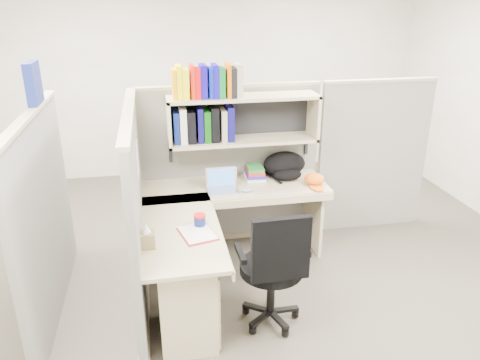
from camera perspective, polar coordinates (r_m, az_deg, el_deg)
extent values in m
plane|color=#3C372E|center=(4.29, 0.84, -12.67)|extent=(6.00, 6.00, 0.00)
plane|color=#AEA79D|center=(6.59, -4.47, 12.34)|extent=(6.00, 0.00, 6.00)
cube|color=#5D5D58|center=(4.71, -1.31, 1.59)|extent=(1.80, 0.06, 1.60)
cube|color=gray|center=(4.49, -1.40, 11.40)|extent=(1.80, 0.08, 0.03)
cube|color=#5D5D58|center=(3.83, -12.44, -3.90)|extent=(0.06, 1.80, 1.60)
cube|color=gray|center=(3.56, -13.51, 8.03)|extent=(0.08, 1.80, 0.03)
cube|color=#5D5D58|center=(3.92, -22.73, -4.52)|extent=(0.06, 1.80, 1.60)
cube|color=#5D5D58|center=(5.18, 15.88, 2.65)|extent=(1.20, 0.06, 1.60)
cube|color=navy|center=(3.96, -23.90, 10.74)|extent=(0.07, 0.27, 0.32)
cube|color=white|center=(3.81, -12.40, 2.53)|extent=(0.00, 0.21, 0.28)
cube|color=tan|center=(4.33, 0.38, 10.07)|extent=(1.40, 0.34, 0.03)
cube|color=tan|center=(4.43, 0.37, 4.87)|extent=(1.40, 0.34, 0.03)
cube|color=tan|center=(4.30, -8.68, 6.93)|extent=(0.03, 0.34, 0.44)
cube|color=tan|center=(4.56, 8.94, 7.75)|extent=(0.03, 0.34, 0.44)
cube|color=black|center=(4.53, -0.02, 7.93)|extent=(1.38, 0.01, 0.41)
cube|color=#E09804|center=(4.21, -8.04, 11.53)|extent=(0.03, 0.20, 0.26)
cube|color=#FAE005|center=(4.21, -7.46, 11.76)|extent=(0.05, 0.20, 0.29)
cube|color=#EFF205|center=(4.21, -6.71, 11.60)|extent=(0.06, 0.20, 0.26)
cube|color=red|center=(4.22, -5.85, 11.85)|extent=(0.04, 0.20, 0.29)
cube|color=#C2070B|center=(4.22, -5.25, 11.68)|extent=(0.05, 0.20, 0.26)
cube|color=#10048B|center=(4.23, -4.53, 11.92)|extent=(0.06, 0.20, 0.29)
cube|color=#051A96|center=(4.24, -3.66, 11.76)|extent=(0.04, 0.20, 0.26)
cube|color=#1205A1|center=(4.24, -3.07, 11.98)|extent=(0.04, 0.20, 0.29)
cube|color=#075F24|center=(4.25, -2.35, 11.81)|extent=(0.06, 0.20, 0.26)
cube|color=#D75D05|center=(4.26, -1.49, 12.04)|extent=(0.04, 0.20, 0.29)
cube|color=black|center=(4.27, -0.91, 11.87)|extent=(0.05, 0.20, 0.26)
cube|color=tan|center=(4.27, -0.19, 12.09)|extent=(0.06, 0.20, 0.29)
cube|color=#081653|center=(4.33, -7.80, 6.47)|extent=(0.05, 0.24, 0.29)
cube|color=silver|center=(4.33, -6.99, 6.72)|extent=(0.06, 0.24, 0.32)
cube|color=black|center=(4.34, -6.03, 6.59)|extent=(0.07, 0.24, 0.29)
cube|color=#0A074A|center=(4.35, -4.95, 6.84)|extent=(0.05, 0.24, 0.32)
cube|color=#09410A|center=(4.36, -4.13, 6.70)|extent=(0.06, 0.24, 0.29)
cube|color=black|center=(4.36, -3.19, 6.94)|extent=(0.07, 0.24, 0.32)
cube|color=gray|center=(4.38, -2.11, 6.81)|extent=(0.05, 0.24, 0.29)
cube|color=#0B0850|center=(4.38, -1.31, 7.04)|extent=(0.06, 0.24, 0.32)
cube|color=tan|center=(4.44, -0.59, -0.88)|extent=(1.74, 0.60, 0.03)
cube|color=tan|center=(3.68, -7.23, -6.06)|extent=(0.60, 1.34, 0.03)
cube|color=tan|center=(4.18, 0.15, -2.88)|extent=(1.74, 0.02, 0.07)
cube|color=tan|center=(3.72, -2.57, -6.17)|extent=(0.02, 1.34, 0.07)
cube|color=tan|center=(3.58, -6.53, -13.97)|extent=(0.40, 0.55, 0.68)
cube|color=gray|center=(3.49, -3.16, -10.99)|extent=(0.02, 0.50, 0.16)
cube|color=gray|center=(3.59, -3.10, -13.41)|extent=(0.02, 0.50, 0.16)
cube|color=gray|center=(3.72, -3.03, -16.18)|extent=(0.02, 0.50, 0.22)
cube|color=#B2B2B7|center=(3.49, -3.00, -10.97)|extent=(0.01, 0.12, 0.01)
cube|color=tan|center=(4.81, 8.81, -4.06)|extent=(0.03, 0.55, 0.70)
cylinder|color=#0E1D53|center=(3.69, -4.93, -4.97)|extent=(0.09, 0.09, 0.08)
cylinder|color=red|center=(3.67, -4.96, -4.34)|extent=(0.10, 0.10, 0.02)
ellipsoid|color=#829BB9|center=(4.29, 0.82, -1.21)|extent=(0.11, 0.08, 0.04)
cylinder|color=silver|center=(4.58, -0.87, 0.82)|extent=(0.10, 0.10, 0.11)
cylinder|color=black|center=(3.61, 3.85, -10.62)|extent=(0.48, 0.48, 0.07)
cube|color=black|center=(3.28, 5.01, -8.45)|extent=(0.42, 0.06, 0.48)
cylinder|color=black|center=(3.72, 3.77, -13.21)|extent=(0.06, 0.06, 0.42)
cylinder|color=black|center=(3.86, 3.68, -16.14)|extent=(0.46, 0.46, 0.10)
cube|color=black|center=(3.48, 0.04, -8.89)|extent=(0.05, 0.27, 0.04)
cube|color=black|center=(3.59, 7.66, -8.01)|extent=(0.05, 0.27, 0.04)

